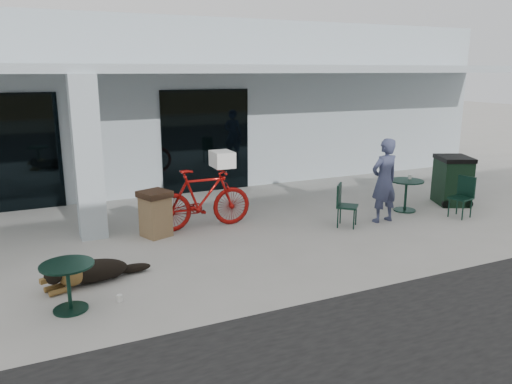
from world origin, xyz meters
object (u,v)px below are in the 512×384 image
wheeled_bin (452,180)px  bicycle (202,199)px  dog (92,270)px  cafe_table_near (69,287)px  cafe_chair_far_a (347,206)px  cafe_chair_far_b (461,197)px  person (384,181)px  cafe_table_far (406,196)px  trash_receptacle (156,214)px

wheeled_bin → bicycle: bearing=-162.8°
dog → cafe_table_near: cafe_table_near is taller
dog → cafe_chair_far_a: 5.26m
cafe_chair_far_a → cafe_chair_far_b: cafe_chair_far_b is taller
cafe_chair_far_a → wheeled_bin: (3.38, 0.46, 0.14)m
cafe_table_near → cafe_chair_far_b: cafe_chair_far_b is taller
cafe_chair_far_b → person: 1.88m
bicycle → cafe_chair_far_a: (2.77, -1.16, -0.18)m
cafe_chair_far_a → wheeled_bin: size_ratio=0.77×
cafe_chair_far_a → cafe_chair_far_b: size_ratio=0.99×
cafe_table_near → wheeled_bin: wheeled_bin is taller
cafe_table_far → cafe_chair_far_a: (-1.92, -0.43, 0.09)m
cafe_table_far → cafe_chair_far_b: size_ratio=0.85×
bicycle → wheeled_bin: bicycle is taller
person → dog: bearing=2.8°
cafe_table_near → cafe_table_far: (7.52, 1.97, 0.03)m
cafe_table_far → person: person is taller
cafe_table_far → cafe_chair_far_a: bearing=-167.3°
cafe_table_far → trash_receptacle: (-5.69, 0.63, 0.09)m
bicycle → cafe_table_far: size_ratio=2.70×
bicycle → cafe_table_near: size_ratio=2.92×
dog → cafe_table_far: 7.22m
cafe_table_far → trash_receptacle: trash_receptacle is taller
cafe_chair_far_b → wheeled_bin: size_ratio=0.78×
trash_receptacle → cafe_table_far: bearing=-6.3°
bicycle → dog: bicycle is taller
cafe_chair_far_a → trash_receptacle: trash_receptacle is taller
cafe_chair_far_a → person: bearing=-48.1°
bicycle → cafe_table_near: bearing=134.9°
cafe_chair_far_b → person: (-1.77, 0.47, 0.45)m
bicycle → person: 3.87m
bicycle → trash_receptacle: bearing=96.9°
dog → cafe_table_far: (7.13, 1.15, 0.16)m
person → wheeled_bin: 2.54m
cafe_table_near → person: 6.69m
wheeled_bin → cafe_table_near: bearing=-143.7°
trash_receptacle → bicycle: bearing=5.7°
person → trash_receptacle: 4.81m
cafe_table_near → cafe_chair_far_b: size_ratio=0.78×
dog → trash_receptacle: trash_receptacle is taller
bicycle → person: bearing=-106.8°
trash_receptacle → wheeled_bin: size_ratio=0.78×
cafe_chair_far_a → trash_receptacle: 3.91m
cafe_table_near → cafe_chair_far_a: (5.59, 1.54, 0.11)m
cafe_table_near → wheeled_bin: bearing=12.6°
bicycle → cafe_table_near: (-2.82, -2.70, -0.29)m
bicycle → person: person is taller
person → trash_receptacle: person is taller
bicycle → trash_receptacle: size_ratio=2.29×
bicycle → trash_receptacle: 1.01m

